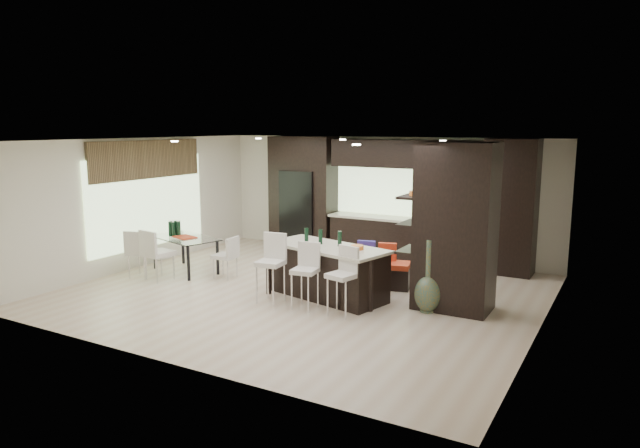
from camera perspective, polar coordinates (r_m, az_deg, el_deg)
The scene contains 22 objects.
ground at distance 10.31m, azimuth -1.65°, elevation -6.81°, with size 8.00×8.00×0.00m, color #C9B19A.
back_wall at distance 13.10m, azimuth 6.23°, elevation 2.75°, with size 8.00×0.02×2.70m, color silver.
left_wall at distance 12.53m, azimuth -17.57°, elevation 2.02°, with size 0.02×7.00×2.70m, color silver.
right_wall at distance 8.69m, azimuth 21.58°, elevation -1.50°, with size 0.02×7.00×2.70m, color silver.
ceiling at distance 9.88m, azimuth -1.72°, elevation 8.36°, with size 8.00×7.00×0.02m, color white.
window_left at distance 12.64m, azimuth -16.79°, elevation 2.13°, with size 0.04×3.20×1.90m, color #B2D199.
window_back at distance 12.82m, azimuth 8.65°, elevation 3.44°, with size 3.40×0.04×1.20m, color #B2D199.
stone_accent at distance 12.53m, azimuth -16.90°, elevation 6.20°, with size 0.08×3.00×0.80m, color brown.
ceiling_spots at distance 10.10m, azimuth -0.98°, elevation 8.29°, with size 4.00×3.00×0.02m, color white.
back_cabinetry at distance 12.61m, azimuth 7.73°, elevation 2.44°, with size 6.80×0.68×2.70m, color black.
refrigerator at distance 13.68m, azimuth -1.76°, elevation 1.41°, with size 0.90×0.68×1.90m, color black.
partition_column at distance 9.35m, azimuth 13.41°, elevation -0.31°, with size 1.20×0.80×2.70m, color black.
kitchen_island at distance 9.93m, azimuth 0.74°, elevation -4.76°, with size 2.16×0.93×0.90m, color black.
stool_left at distance 9.62m, azimuth -4.98°, elevation -5.14°, with size 0.42×0.42×0.95m, color silver.
stool_mid at distance 9.30m, azimuth -1.51°, elevation -5.88°, with size 0.39×0.39×0.87m, color silver.
stool_right at distance 8.98m, azimuth 2.14°, elevation -6.42°, with size 0.39×0.39×0.88m, color silver.
bench at distance 10.64m, azimuth 5.64°, elevation -4.99°, with size 1.24×0.48×0.48m, color black.
floor_vase at distance 9.25m, azimuth 10.79°, elevation -5.14°, with size 0.43×0.43×1.18m, color #45533B, non-canonical shape.
dining_table at distance 11.95m, azimuth -13.30°, elevation -2.99°, with size 1.47×0.83×0.71m, color white.
chair_near at distance 11.41m, azimuth -15.84°, elevation -3.18°, with size 0.50×0.50×0.92m, color silver.
chair_far at distance 11.75m, azimuth -17.38°, elevation -2.99°, with size 0.47×0.47×0.87m, color silver.
chair_end at distance 11.29m, azimuth -9.48°, elevation -3.47°, with size 0.41×0.41×0.76m, color silver.
Camera 1 is at (5.10, -8.47, 2.95)m, focal length 32.00 mm.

